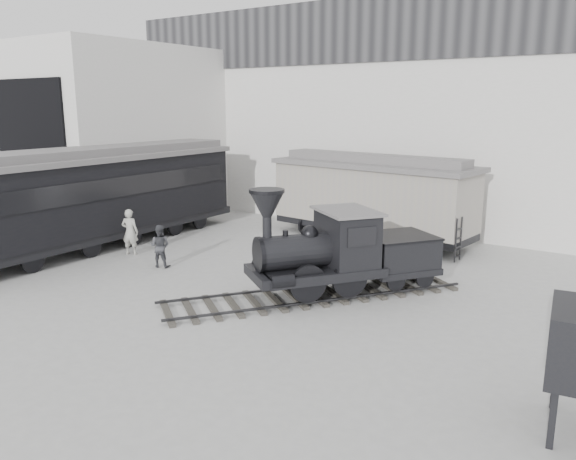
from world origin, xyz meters
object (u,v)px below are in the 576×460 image
Objects in this scene: visitor_a at (130,232)px; visitor_b at (160,246)px; passenger_coach at (102,196)px; locomotive at (337,256)px; boxcar at (372,195)px.

visitor_a is 2.44m from visitor_b.
passenger_coach reaches higher than visitor_b.
passenger_coach reaches higher than visitor_a.
visitor_a is 1.17× the size of visitor_b.
visitor_b is (2.36, -0.61, -0.14)m from visitor_a.
visitor_b is at bearing -13.34° from passenger_coach.
passenger_coach is at bearing -34.75° from visitor_a.
visitor_b is at bearing 141.97° from visitor_a.
passenger_coach is (-11.62, 0.14, 0.91)m from locomotive.
locomotive is 7.96m from boxcar.
passenger_coach is 2.53m from visitor_a.
locomotive is 0.94× the size of boxcar.
visitor_b is (4.52, -1.04, -1.38)m from passenger_coach.
passenger_coach is 7.81× the size of visitor_a.
visitor_a reaches higher than visitor_b.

